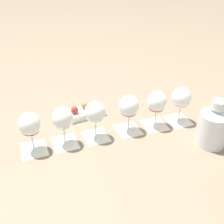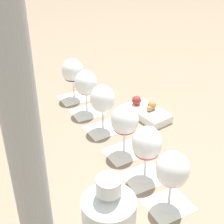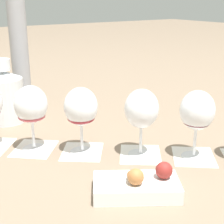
{
  "view_description": "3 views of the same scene",
  "coord_description": "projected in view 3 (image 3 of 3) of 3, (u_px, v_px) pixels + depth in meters",
  "views": [
    {
      "loc": [
        -0.5,
        0.85,
        0.71
      ],
      "look_at": [
        -0.0,
        0.0,
        0.11
      ],
      "focal_mm": 45.0,
      "sensor_mm": 36.0,
      "label": 1
    },
    {
      "loc": [
        -0.86,
        -0.35,
        0.67
      ],
      "look_at": [
        -0.0,
        0.0,
        0.11
      ],
      "focal_mm": 55.0,
      "sensor_mm": 36.0,
      "label": 2
    },
    {
      "loc": [
        0.66,
        -0.44,
        0.38
      ],
      "look_at": [
        -0.0,
        0.0,
        0.11
      ],
      "focal_mm": 55.0,
      "sensor_mm": 36.0,
      "label": 3
    }
  ],
  "objects": [
    {
      "name": "tasting_card_1",
      "position": [
        34.0,
        149.0,
        0.89
      ],
      "size": [
        0.15,
        0.15,
        0.0
      ],
      "color": "silver",
      "rests_on": "ground_plane"
    },
    {
      "name": "tasting_card_2",
      "position": [
        82.0,
        151.0,
        0.88
      ],
      "size": [
        0.15,
        0.15,
        0.0
      ],
      "color": "silver",
      "rests_on": "ground_plane"
    },
    {
      "name": "wine_glass_1",
      "position": [
        31.0,
        107.0,
        0.86
      ],
      "size": [
        0.08,
        0.08,
        0.17
      ],
      "color": "white",
      "rests_on": "tasting_card_1"
    },
    {
      "name": "tasting_card_4",
      "position": [
        194.0,
        156.0,
        0.85
      ],
      "size": [
        0.15,
        0.15,
        0.0
      ],
      "color": "silver",
      "rests_on": "ground_plane"
    },
    {
      "name": "ceramic_vase",
      "position": [
        4.0,
        95.0,
        1.07
      ],
      "size": [
        0.12,
        0.12,
        0.2
      ],
      "color": "silver",
      "rests_on": "ground_plane"
    },
    {
      "name": "wine_glass_2",
      "position": [
        81.0,
        109.0,
        0.84
      ],
      "size": [
        0.08,
        0.08,
        0.17
      ],
      "color": "white",
      "rests_on": "tasting_card_2"
    },
    {
      "name": "ground_plane",
      "position": [
        112.0,
        153.0,
        0.87
      ],
      "size": [
        8.0,
        8.0,
        0.0
      ],
      "primitive_type": "plane",
      "color": "#7F6B56"
    },
    {
      "name": "tasting_card_3",
      "position": [
        140.0,
        154.0,
        0.86
      ],
      "size": [
        0.15,
        0.15,
        0.0
      ],
      "color": "silver",
      "rests_on": "ground_plane"
    },
    {
      "name": "snack_dish",
      "position": [
        138.0,
        185.0,
        0.68
      ],
      "size": [
        0.17,
        0.19,
        0.07
      ],
      "color": "white",
      "rests_on": "ground_plane"
    },
    {
      "name": "wine_glass_3",
      "position": [
        141.0,
        112.0,
        0.83
      ],
      "size": [
        0.08,
        0.08,
        0.17
      ],
      "color": "white",
      "rests_on": "tasting_card_3"
    },
    {
      "name": "wine_glass_4",
      "position": [
        197.0,
        113.0,
        0.81
      ],
      "size": [
        0.08,
        0.08,
        0.17
      ],
      "color": "white",
      "rests_on": "tasting_card_4"
    }
  ]
}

